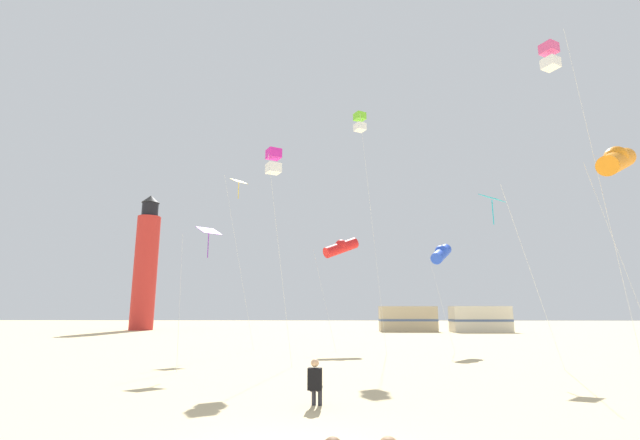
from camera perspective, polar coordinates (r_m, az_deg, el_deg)
The scene contains 13 objects.
kite_flyer_standing at distance 11.76m, azimuth -0.60°, elevation -19.96°, with size 0.36×0.53×1.16m.
kite_tube_blue at distance 28.18m, azimuth 15.27°, elevation -4.13°, with size 1.81×2.53×6.46m.
kite_diamond_violet at distance 20.16m, azimuth -14.21°, elevation -1.88°, with size 1.98×1.98×5.99m.
kite_diamond_gold at distance 30.03m, azimuth -10.36°, elevation 4.04°, with size 2.06×2.04×10.99m.
kite_box_magenta at distance 20.85m, azimuth -5.97°, elevation 7.46°, with size 1.39×1.39×9.68m.
kite_box_lime at distance 28.16m, azimuth 5.13°, elevation 12.33°, with size 1.65×1.65×14.31m.
kite_box_rainbow at distance 22.61m, azimuth 27.37°, elevation 18.07°, with size 2.34×2.34×13.63m.
kite_tube_scarlet at distance 28.56m, azimuth 2.70°, elevation -3.50°, with size 3.05×2.80×7.02m.
kite_tube_orange at distance 18.59m, azimuth 33.71°, elevation 6.38°, with size 2.29×2.23×8.13m.
kite_diamond_cyan at distance 21.02m, azimuth 21.40°, elevation 1.97°, with size 2.82×2.82×7.42m.
lighthouse_distant at distance 59.58m, azimuth -21.42°, elevation -5.42°, with size 2.80×2.80×16.80m.
rv_van_tan at distance 52.93m, azimuth 11.18°, elevation -12.32°, with size 6.46×2.39×2.80m.
rv_van_cream at distance 53.35m, azimuth 19.85°, elevation -11.86°, with size 6.58×2.75×2.80m.
Camera 1 is at (0.78, -6.96, 2.34)m, focal length 24.99 mm.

